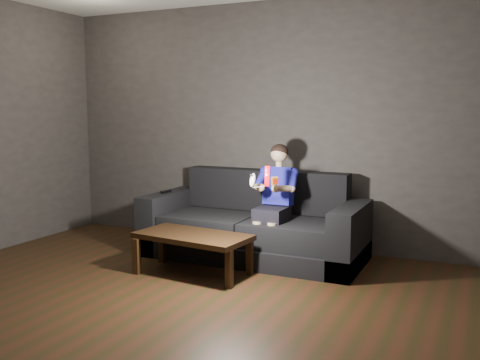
% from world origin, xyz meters
% --- Properties ---
extents(floor, '(5.00, 5.00, 0.00)m').
position_xyz_m(floor, '(0.00, 0.00, 0.00)').
color(floor, black).
rests_on(floor, ground).
extents(back_wall, '(5.00, 0.04, 2.70)m').
position_xyz_m(back_wall, '(0.00, 2.50, 1.35)').
color(back_wall, '#342E2E').
rests_on(back_wall, ground).
extents(sofa, '(2.26, 0.97, 0.87)m').
position_xyz_m(sofa, '(0.14, 1.93, 0.28)').
color(sofa, black).
rests_on(sofa, floor).
extents(child, '(0.43, 0.52, 1.05)m').
position_xyz_m(child, '(0.39, 1.86, 0.71)').
color(child, black).
rests_on(child, sofa).
extents(wii_remote_red, '(0.06, 0.08, 0.19)m').
position_xyz_m(wii_remote_red, '(0.47, 1.45, 0.91)').
color(wii_remote_red, '#E30007').
rests_on(wii_remote_red, child).
extents(nunchuk_white, '(0.07, 0.09, 0.14)m').
position_xyz_m(nunchuk_white, '(0.32, 1.46, 0.87)').
color(nunchuk_white, white).
rests_on(nunchuk_white, child).
extents(wii_remote_black, '(0.05, 0.15, 0.03)m').
position_xyz_m(wii_remote_black, '(-0.88, 1.84, 0.63)').
color(wii_remote_black, black).
rests_on(wii_remote_black, sofa).
extents(coffee_table, '(1.10, 0.63, 0.38)m').
position_xyz_m(coffee_table, '(-0.14, 1.13, 0.33)').
color(coffee_table, black).
rests_on(coffee_table, floor).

